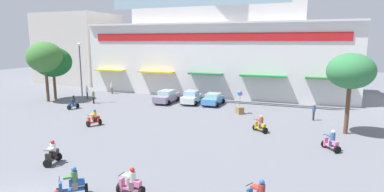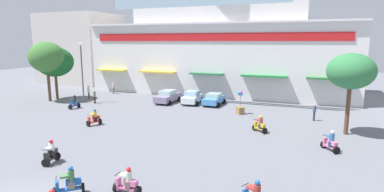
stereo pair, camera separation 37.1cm
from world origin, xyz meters
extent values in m
plane|color=slate|center=(0.00, 13.00, 0.00)|extent=(128.00, 128.00, 0.00)
cube|color=silver|center=(0.00, 36.51, 4.87)|extent=(37.09, 13.03, 9.74)
cube|color=red|center=(0.00, 29.94, 8.06)|extent=(34.12, 0.12, 1.02)
cube|color=silver|center=(0.00, 29.90, 9.86)|extent=(37.09, 0.70, 0.24)
cube|color=gold|center=(-14.98, 29.45, 3.29)|extent=(4.69, 1.10, 0.20)
cube|color=gold|center=(-7.37, 29.45, 3.29)|extent=(5.34, 1.10, 0.20)
cube|color=#276540|center=(-0.13, 29.45, 3.29)|extent=(4.56, 1.10, 0.20)
cube|color=#247A3A|center=(7.34, 29.45, 3.29)|extent=(5.68, 1.10, 0.20)
cube|color=#296A33|center=(14.84, 29.45, 3.29)|extent=(5.18, 1.10, 0.20)
cube|color=beige|center=(-27.23, 38.03, 6.17)|extent=(12.38, 10.85, 12.34)
cylinder|color=brown|center=(-18.14, 20.61, 2.00)|extent=(0.36, 0.36, 3.99)
ellipsoid|color=#3B7032|center=(-18.14, 20.61, 5.58)|extent=(4.54, 4.07, 3.84)
cylinder|color=brown|center=(15.66, 18.20, 1.95)|extent=(0.34, 0.34, 3.90)
ellipsoid|color=#307340|center=(15.66, 18.20, 5.19)|extent=(3.69, 3.61, 2.88)
cylinder|color=brown|center=(-18.21, 21.91, 1.64)|extent=(0.34, 0.34, 3.27)
ellipsoid|color=#175924|center=(-18.21, 21.91, 4.92)|extent=(4.70, 4.64, 3.83)
cube|color=gray|center=(-3.71, 25.04, 0.64)|extent=(1.84, 4.39, 0.74)
cube|color=#A5C3C9|center=(-3.71, 25.04, 1.28)|extent=(1.55, 2.20, 0.54)
cylinder|color=black|center=(-4.57, 26.41, 0.30)|extent=(0.60, 0.18, 0.60)
cylinder|color=black|center=(-2.81, 26.38, 0.30)|extent=(0.60, 0.18, 0.60)
cylinder|color=black|center=(-4.62, 23.71, 0.30)|extent=(0.60, 0.18, 0.60)
cylinder|color=black|center=(-2.85, 23.68, 0.30)|extent=(0.60, 0.18, 0.60)
cube|color=silver|center=(-0.63, 25.57, 0.63)|extent=(1.96, 4.03, 0.72)
cube|color=#91B5CF|center=(-0.63, 25.57, 1.28)|extent=(1.59, 2.06, 0.56)
cylinder|color=black|center=(-1.56, 26.73, 0.30)|extent=(0.61, 0.20, 0.60)
cylinder|color=black|center=(0.14, 26.84, 0.30)|extent=(0.61, 0.20, 0.60)
cylinder|color=black|center=(-1.40, 24.30, 0.30)|extent=(0.61, 0.20, 0.60)
cylinder|color=black|center=(0.30, 24.41, 0.30)|extent=(0.61, 0.20, 0.60)
cube|color=#4485CC|center=(2.06, 25.71, 0.61)|extent=(1.85, 3.91, 0.68)
cube|color=#9EC2BA|center=(2.06, 25.71, 1.17)|extent=(1.55, 1.97, 0.45)
cylinder|color=black|center=(1.21, 26.93, 0.30)|extent=(0.60, 0.18, 0.60)
cylinder|color=black|center=(2.96, 26.88, 0.30)|extent=(0.60, 0.18, 0.60)
cylinder|color=black|center=(1.15, 24.53, 0.30)|extent=(0.60, 0.18, 0.60)
cylinder|color=black|center=(2.91, 24.49, 0.30)|extent=(0.60, 0.18, 0.60)
cylinder|color=black|center=(8.48, 16.65, 0.26)|extent=(0.45, 0.49, 0.52)
cylinder|color=black|center=(9.42, 15.86, 0.26)|extent=(0.45, 0.49, 0.52)
cube|color=gold|center=(8.95, 16.25, 0.32)|extent=(1.00, 0.91, 0.10)
cube|color=gold|center=(9.12, 16.11, 0.66)|extent=(0.72, 0.67, 0.28)
cube|color=gold|center=(8.58, 16.57, 0.47)|extent=(0.31, 0.33, 0.64)
cylinder|color=black|center=(8.56, 16.59, 1.00)|extent=(0.36, 0.42, 0.04)
cube|color=#1B303A|center=(9.04, 16.18, 0.54)|extent=(0.42, 0.43, 0.36)
cylinder|color=#92403E|center=(9.04, 16.18, 0.98)|extent=(0.45, 0.45, 0.52)
sphere|color=gold|center=(9.04, 16.18, 1.35)|extent=(0.25, 0.25, 0.25)
cube|color=#92403E|center=(8.84, 16.35, 1.00)|extent=(0.56, 0.54, 0.10)
sphere|color=red|center=(2.96, -0.28, 1.43)|extent=(0.25, 0.25, 0.25)
cylinder|color=black|center=(-12.20, 17.58, 0.26)|extent=(0.53, 0.20, 0.52)
cylinder|color=black|center=(-12.08, 18.77, 0.26)|extent=(0.53, 0.20, 0.52)
cube|color=#1D4A9D|center=(-12.14, 18.17, 0.32)|extent=(0.39, 1.08, 0.10)
cube|color=#1D4A9D|center=(-12.12, 18.39, 0.66)|extent=(0.37, 0.70, 0.28)
cube|color=#1D4A9D|center=(-12.19, 17.69, 0.47)|extent=(0.33, 0.17, 0.65)
cylinder|color=black|center=(-12.19, 17.67, 1.00)|extent=(0.52, 0.09, 0.04)
cube|color=#7E6560|center=(-12.13, 18.29, 0.54)|extent=(0.35, 0.31, 0.36)
cylinder|color=#243132|center=(-12.13, 18.29, 1.01)|extent=(0.35, 0.35, 0.57)
sphere|color=black|center=(-12.13, 18.29, 1.40)|extent=(0.25, 0.25, 0.25)
cube|color=#243132|center=(-12.16, 18.03, 1.04)|extent=(0.38, 0.47, 0.10)
cylinder|color=black|center=(-2.06, 4.20, 0.26)|extent=(0.54, 0.26, 0.52)
cylinder|color=black|center=(-2.33, 5.35, 0.26)|extent=(0.54, 0.26, 0.52)
cube|color=black|center=(-2.19, 4.78, 0.32)|extent=(0.51, 1.07, 0.10)
cube|color=black|center=(-2.24, 4.98, 0.70)|extent=(0.44, 0.71, 0.28)
cube|color=black|center=(-2.09, 4.32, 0.49)|extent=(0.34, 0.21, 0.68)
cylinder|color=black|center=(-2.08, 4.30, 1.04)|extent=(0.51, 0.15, 0.04)
cube|color=black|center=(-2.22, 4.89, 0.58)|extent=(0.38, 0.35, 0.36)
cylinder|color=silver|center=(-2.22, 4.89, 1.01)|extent=(0.39, 0.39, 0.51)
sphere|color=red|center=(-2.22, 4.89, 1.38)|extent=(0.25, 0.25, 0.25)
cube|color=silver|center=(-2.16, 4.64, 1.04)|extent=(0.43, 0.51, 0.10)
cylinder|color=black|center=(-5.71, 12.57, 0.26)|extent=(0.53, 0.36, 0.52)
cylinder|color=black|center=(-5.19, 13.60, 0.26)|extent=(0.53, 0.36, 0.52)
cube|color=red|center=(-5.45, 13.09, 0.32)|extent=(0.70, 1.03, 0.10)
cube|color=red|center=(-5.36, 13.27, 0.70)|extent=(0.56, 0.71, 0.28)
cube|color=red|center=(-5.66, 12.67, 0.49)|extent=(0.35, 0.27, 0.68)
cylinder|color=black|center=(-5.67, 12.65, 1.04)|extent=(0.48, 0.26, 0.04)
cube|color=black|center=(-5.40, 13.19, 0.58)|extent=(0.41, 0.39, 0.36)
cylinder|color=gold|center=(-5.40, 13.19, 1.01)|extent=(0.43, 0.43, 0.50)
sphere|color=#2C67A7|center=(-5.40, 13.19, 1.37)|extent=(0.25, 0.25, 0.25)
cube|color=gold|center=(-5.51, 12.96, 1.03)|extent=(0.50, 0.55, 0.10)
cylinder|color=black|center=(13.86, 13.95, 0.26)|extent=(0.51, 0.42, 0.52)
cylinder|color=black|center=(14.61, 12.87, 0.26)|extent=(0.51, 0.42, 0.52)
cube|color=pink|center=(14.23, 13.41, 0.32)|extent=(0.89, 1.11, 0.10)
cube|color=pink|center=(14.37, 13.22, 0.64)|extent=(0.67, 0.77, 0.28)
cube|color=pink|center=(13.93, 13.84, 0.46)|extent=(0.34, 0.30, 0.63)
cylinder|color=black|center=(13.92, 13.86, 0.98)|extent=(0.45, 0.33, 0.04)
cube|color=#1B2F4A|center=(14.31, 13.30, 0.52)|extent=(0.42, 0.41, 0.36)
cylinder|color=#315E8F|center=(14.31, 13.30, 0.99)|extent=(0.45, 0.45, 0.58)
sphere|color=silver|center=(14.31, 13.30, 1.39)|extent=(0.25, 0.25, 0.25)
cube|color=#315E8F|center=(14.14, 13.54, 1.02)|extent=(0.53, 0.56, 0.10)
cylinder|color=black|center=(2.28, 2.35, 0.26)|extent=(0.46, 0.48, 0.52)
cube|color=#1B51A3|center=(1.80, 1.91, 0.32)|extent=(1.04, 0.98, 0.10)
cube|color=#1B51A3|center=(1.97, 2.06, 0.67)|extent=(0.74, 0.72, 0.28)
cube|color=#1B51A3|center=(1.41, 1.55, 0.47)|extent=(0.32, 0.33, 0.66)
cylinder|color=black|center=(1.40, 1.53, 1.01)|extent=(0.38, 0.41, 0.04)
cube|color=#806F5D|center=(1.90, 1.99, 0.55)|extent=(0.42, 0.43, 0.36)
cylinder|color=#427143|center=(1.90, 1.99, 1.00)|extent=(0.45, 0.45, 0.55)
sphere|color=#2B5FAA|center=(1.90, 1.99, 1.39)|extent=(0.25, 0.25, 0.25)
cube|color=#427143|center=(1.68, 1.80, 1.03)|extent=(0.55, 0.55, 0.10)
cylinder|color=black|center=(10.13, 4.06, 1.02)|extent=(0.27, 0.48, 0.04)
cylinder|color=#9E2F29|center=(10.73, 3.75, 1.00)|extent=(0.43, 0.43, 0.52)
sphere|color=#1F59A9|center=(10.73, 3.75, 1.37)|extent=(0.25, 0.25, 0.25)
cube|color=#9E2F29|center=(10.48, 3.88, 1.02)|extent=(0.55, 0.50, 0.10)
cylinder|color=black|center=(3.80, 3.03, 0.26)|extent=(0.15, 0.52, 0.52)
cylinder|color=black|center=(5.04, 3.02, 0.26)|extent=(0.15, 0.52, 0.52)
cube|color=#D16494|center=(4.42, 3.03, 0.32)|extent=(1.10, 0.29, 0.10)
cube|color=#D16494|center=(4.65, 3.03, 0.65)|extent=(0.70, 0.31, 0.28)
cube|color=#D16494|center=(3.92, 3.03, 0.46)|extent=(0.14, 0.32, 0.64)
cylinder|color=black|center=(3.90, 3.03, 0.99)|extent=(0.04, 0.52, 0.04)
cube|color=#584C4A|center=(4.55, 3.03, 0.53)|extent=(0.28, 0.32, 0.36)
cylinder|color=silver|center=(4.55, 3.03, 0.96)|extent=(0.32, 0.32, 0.50)
sphere|color=red|center=(4.55, 3.03, 1.32)|extent=(0.25, 0.25, 0.25)
cube|color=silver|center=(4.27, 3.03, 0.99)|extent=(0.44, 0.34, 0.10)
cylinder|color=#2B2F3B|center=(13.24, 21.94, 0.44)|extent=(0.24, 0.24, 0.89)
cylinder|color=#385481|center=(13.24, 21.94, 1.17)|extent=(0.38, 0.38, 0.55)
sphere|color=tan|center=(13.24, 21.94, 1.54)|extent=(0.20, 0.20, 0.20)
cylinder|color=#3F463F|center=(-14.72, 23.87, 0.45)|extent=(0.27, 0.27, 0.89)
cylinder|color=silver|center=(-14.72, 23.87, 1.20)|extent=(0.44, 0.44, 0.62)
sphere|color=tan|center=(-14.72, 23.87, 1.62)|extent=(0.22, 0.22, 0.22)
cylinder|color=#796057|center=(-14.00, 28.41, 0.45)|extent=(0.34, 0.34, 0.90)
cylinder|color=silver|center=(-14.00, 28.41, 1.18)|extent=(0.55, 0.55, 0.56)
sphere|color=tan|center=(-14.00, 28.41, 1.58)|extent=(0.24, 0.24, 0.24)
cylinder|color=black|center=(-11.85, 21.41, 0.40)|extent=(0.25, 0.25, 0.79)
cylinder|color=#577C4D|center=(-11.85, 21.41, 1.11)|extent=(0.41, 0.41, 0.64)
sphere|color=tan|center=(-11.85, 21.41, 1.53)|extent=(0.21, 0.21, 0.21)
cylinder|color=#474C51|center=(-13.38, 21.26, 3.50)|extent=(0.16, 0.16, 7.00)
ellipsoid|color=silver|center=(-13.38, 21.26, 7.18)|extent=(0.40, 0.40, 0.28)
cube|color=olive|center=(5.99, 22.27, 0.38)|extent=(1.02, 1.08, 0.75)
cylinder|color=#4C4C4C|center=(5.99, 22.27, 1.35)|extent=(0.04, 0.04, 1.20)
sphere|color=#40ACD7|center=(6.10, 22.25, 2.09)|extent=(0.33, 0.33, 0.33)
sphere|color=#E02A8B|center=(6.06, 22.43, 2.08)|extent=(0.30, 0.30, 0.30)
sphere|color=#2E9CD1|center=(5.88, 22.37, 2.08)|extent=(0.35, 0.35, 0.35)
sphere|color=#379ED6|center=(5.82, 22.13, 2.25)|extent=(0.34, 0.34, 0.34)
sphere|color=purple|center=(6.06, 22.15, 2.29)|extent=(0.33, 0.33, 0.33)
camera|label=1|loc=(12.25, -9.48, 7.56)|focal=29.12mm
camera|label=2|loc=(12.60, -9.35, 7.56)|focal=29.12mm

